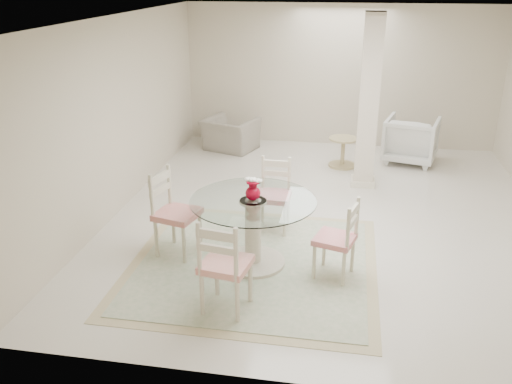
% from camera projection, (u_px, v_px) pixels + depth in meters
% --- Properties ---
extents(ground, '(7.00, 7.00, 0.00)m').
position_uv_depth(ground, '(328.00, 215.00, 7.76)').
color(ground, silver).
rests_on(ground, ground).
extents(room_shell, '(6.02, 7.02, 2.71)m').
position_uv_depth(room_shell, '(335.00, 85.00, 7.06)').
color(room_shell, beige).
rests_on(room_shell, ground).
extents(column, '(0.30, 0.30, 2.70)m').
position_uv_depth(column, '(369.00, 103.00, 8.36)').
color(column, beige).
rests_on(column, ground).
extents(area_rug, '(2.90, 2.90, 0.02)m').
position_uv_depth(area_rug, '(253.00, 264.00, 6.45)').
color(area_rug, tan).
rests_on(area_rug, ground).
extents(dining_table, '(1.44, 1.44, 0.83)m').
position_uv_depth(dining_table, '(253.00, 232.00, 6.29)').
color(dining_table, beige).
rests_on(dining_table, ground).
extents(red_vase, '(0.20, 0.17, 0.26)m').
position_uv_depth(red_vase, '(253.00, 190.00, 6.09)').
color(red_vase, '#A1041D').
rests_on(red_vase, dining_table).
extents(dining_chair_east, '(0.52, 0.52, 1.04)m').
position_uv_depth(dining_chair_east, '(341.00, 234.00, 5.97)').
color(dining_chair_east, beige).
rests_on(dining_chair_east, ground).
extents(dining_chair_north, '(0.44, 0.44, 1.08)m').
position_uv_depth(dining_chair_north, '(274.00, 189.00, 7.15)').
color(dining_chair_north, beige).
rests_on(dining_chair_north, ground).
extents(dining_chair_west, '(0.57, 0.57, 1.18)m').
position_uv_depth(dining_chair_west, '(171.00, 206.00, 6.49)').
color(dining_chair_west, beige).
rests_on(dining_chair_west, ground).
extents(dining_chair_south, '(0.53, 0.53, 1.16)m').
position_uv_depth(dining_chair_south, '(223.00, 260.00, 5.31)').
color(dining_chair_south, beige).
rests_on(dining_chair_south, ground).
extents(recliner_taupe, '(1.16, 1.09, 0.62)m').
position_uv_depth(recliner_taupe, '(230.00, 134.00, 10.48)').
color(recliner_taupe, gray).
rests_on(recliner_taupe, ground).
extents(armchair_white, '(1.08, 1.10, 0.83)m').
position_uv_depth(armchair_white, '(411.00, 140.00, 9.77)').
color(armchair_white, silver).
rests_on(armchair_white, ground).
extents(side_table, '(0.50, 0.50, 0.52)m').
position_uv_depth(side_table, '(343.00, 153.00, 9.60)').
color(side_table, tan).
rests_on(side_table, ground).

